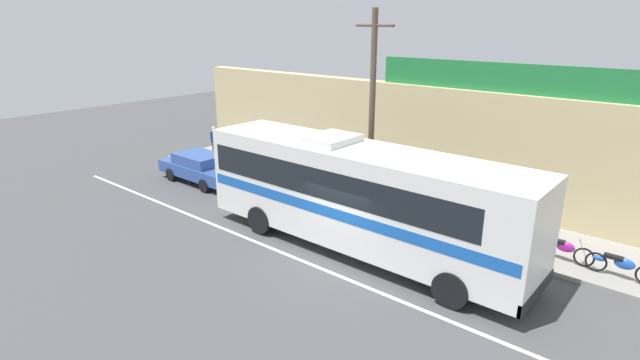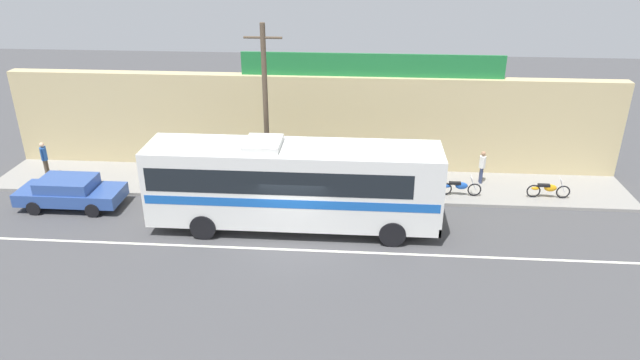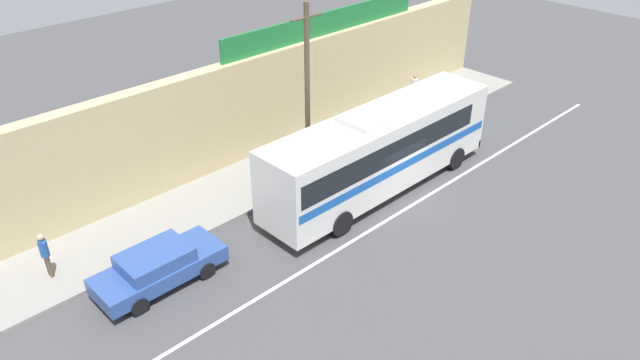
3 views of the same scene
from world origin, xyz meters
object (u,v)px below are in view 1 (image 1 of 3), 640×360
Objects in this scene: motorcycle_green at (562,248)px; pedestrian_far_right at (214,139)px; parked_car at (201,167)px; motorcycle_red at (620,265)px; intercity_bus at (357,192)px; utility_pole at (372,113)px; pedestrian_by_curb at (425,194)px.

pedestrian_far_right is (-18.17, 0.63, 0.60)m from motorcycle_green.
parked_car reaches higher than motorcycle_green.
motorcycle_green is at bearing 176.75° from motorcycle_red.
intercity_bus is 6.02× the size of motorcycle_red.
utility_pole reaches higher than pedestrian_far_right.
parked_car is at bearing -168.72° from utility_pole.
motorcycle_green is at bearing 30.87° from intercity_bus.
pedestrian_far_right reaches higher than motorcycle_green.
motorcycle_green is (15.56, 2.24, -0.17)m from parked_car.
intercity_bus is 6.70m from motorcycle_green.
intercity_bus is 13.21m from pedestrian_far_right.
utility_pole is at bearing -175.65° from motorcycle_green.
motorcycle_red is 19.82m from pedestrian_far_right.
motorcycle_red is 1.63m from motorcycle_green.
utility_pole is 4.39× the size of pedestrian_far_right.
parked_car is (-9.95, 1.12, -1.33)m from intercity_bus.
motorcycle_red is 1.11× the size of pedestrian_far_right.
parked_car is 10.85m from pedestrian_by_curb.
utility_pole is at bearing -5.94° from pedestrian_far_right.
pedestrian_far_right is at bearing 132.43° from parked_car.
parked_car is at bearing 173.60° from intercity_bus.
parked_car is 2.56× the size of pedestrian_far_right.
pedestrian_by_curb is at bearing 177.53° from motorcycle_green.
motorcycle_green is at bearing 4.35° from utility_pole.
pedestrian_by_curb reaches higher than motorcycle_red.
motorcycle_green is (5.61, 3.35, -1.50)m from intercity_bus.
pedestrian_far_right is (-2.62, 2.86, 0.43)m from parked_car.
intercity_bus is 6.82× the size of pedestrian_by_curb.
pedestrian_far_right is (-19.80, 0.72, 0.60)m from motorcycle_red.
pedestrian_far_right is (-11.15, 1.16, -2.95)m from utility_pole.
utility_pole is 4.14× the size of motorcycle_green.
utility_pole is (8.53, 1.70, 3.38)m from parked_car.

